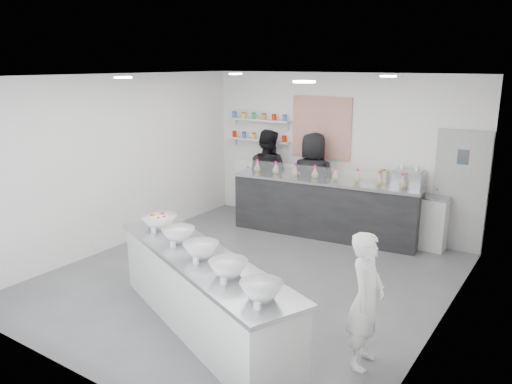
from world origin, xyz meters
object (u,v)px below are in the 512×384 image
back_bar (324,208)px  staff_right (313,182)px  espresso_machine (408,182)px  espresso_ledge (410,219)px  staff_left (267,175)px  prep_counter (202,292)px  woman_prep (366,300)px

back_bar → staff_right: 0.61m
espresso_machine → espresso_ledge: bearing=0.0°
back_bar → espresso_ledge: 1.54m
espresso_machine → staff_right: (-1.79, -0.18, -0.20)m
espresso_machine → staff_left: bearing=-176.4°
back_bar → espresso_machine: size_ratio=6.82×
back_bar → espresso_ledge: back_bar is taller
espresso_machine → staff_right: 1.81m
staff_left → espresso_ledge: bearing=174.5°
prep_counter → staff_right: size_ratio=1.79×
prep_counter → staff_left: staff_left is taller
espresso_machine → staff_left: staff_left is taller
back_bar → staff_left: bearing=163.6°
woman_prep → staff_left: 5.24m
espresso_ledge → espresso_machine: size_ratio=2.48×
espresso_machine → staff_right: bearing=-174.3°
espresso_ledge → espresso_machine: (-0.07, 0.00, 0.67)m
back_bar → staff_right: size_ratio=1.85×
prep_counter → woman_prep: 1.99m
woman_prep → staff_right: size_ratio=0.79×
prep_counter → woman_prep: woman_prep is taller
espresso_ledge → prep_counter: bearing=-105.6°
espresso_ledge → woman_prep: (0.73, -3.93, 0.28)m
prep_counter → espresso_ledge: espresso_ledge is taller
prep_counter → espresso_ledge: bearing=97.7°
prep_counter → back_bar: 3.88m
prep_counter → espresso_machine: 4.50m
espresso_ledge → woman_prep: bearing=-79.5°
staff_left → staff_right: 1.05m
staff_left → espresso_machine: bearing=174.6°
prep_counter → woman_prep: size_ratio=2.27×
espresso_machine → staff_left: (-2.84, -0.18, -0.21)m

